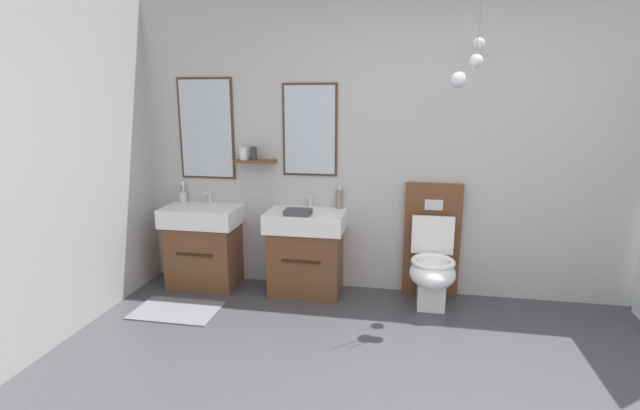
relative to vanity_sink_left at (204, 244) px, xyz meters
The scene contains 10 objects.
wall_back 2.22m from the vanity_sink_left, ahead, with size 5.45×0.65×2.55m.
bath_mat 0.70m from the vanity_sink_left, 90.00° to the right, with size 0.68×0.44×0.01m, color slate.
vanity_sink_left is the anchor object (origin of this frame).
tap_on_left_sink 0.46m from the vanity_sink_left, 90.00° to the left, with size 0.03×0.13×0.11m.
vanity_sink_right 0.96m from the vanity_sink_left, ahead, with size 0.68×0.46×0.75m.
tap_on_right_sink 1.06m from the vanity_sink_left, ahead, with size 0.03×0.13×0.11m.
toilet 2.05m from the vanity_sink_left, ahead, with size 0.48×0.62×1.00m.
toothbrush_cup 0.51m from the vanity_sink_left, 149.40° to the left, with size 0.07×0.07×0.20m.
soap_dispenser 1.32m from the vanity_sink_left, ahead, with size 0.06×0.06×0.20m.
folded_hand_towel 1.00m from the vanity_sink_left, ahead, with size 0.22×0.16×0.04m, color #47474C.
Camera 1 is at (-0.24, -1.98, 1.69)m, focal length 26.04 mm.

